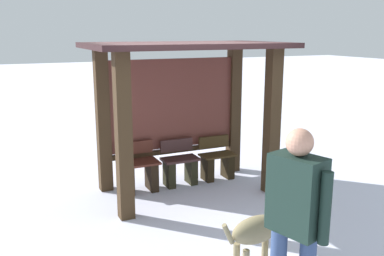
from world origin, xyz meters
name	(u,v)px	position (x,y,z in m)	size (l,w,h in m)	color
ground_plane	(187,190)	(0.00, 0.00, 0.00)	(60.00, 60.00, 0.00)	silver
bus_shelter	(183,88)	(0.00, 0.15, 1.61)	(2.91, 1.74, 2.30)	#3C2A19
bench_left_inside	(139,172)	(-0.69, 0.29, 0.30)	(0.59, 0.41, 0.77)	#56281D
bench_center_inside	(180,167)	(0.00, 0.29, 0.30)	(0.59, 0.34, 0.74)	#402725
bench_right_inside	(217,162)	(0.69, 0.29, 0.28)	(0.59, 0.34, 0.72)	#413018
person_walking	(296,212)	(-0.45, -3.19, 1.01)	(0.37, 0.63, 1.71)	#192C26
dog	(261,231)	(-0.30, -2.50, 0.49)	(0.89, 0.31, 0.68)	#8C7E59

